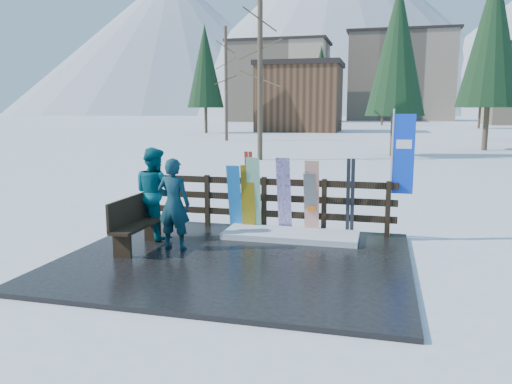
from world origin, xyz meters
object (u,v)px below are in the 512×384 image
(snowboard_3, at_px, (284,195))
(person_front, at_px, (174,204))
(snowboard_5, at_px, (312,198))
(bench, at_px, (134,222))
(snowboard_2, at_px, (248,198))
(snowboard_0, at_px, (235,198))
(snowboard_1, at_px, (254,194))
(snowboard_4, at_px, (310,204))
(rental_flag, at_px, (401,159))
(person_back, at_px, (155,193))

(snowboard_3, xyz_separation_m, person_front, (-1.74, -1.72, 0.05))
(snowboard_5, bearing_deg, bench, -148.57)
(snowboard_2, xyz_separation_m, person_front, (-0.96, -1.72, 0.14))
(snowboard_0, xyz_separation_m, snowboard_1, (0.43, 0.00, 0.09))
(snowboard_3, distance_m, snowboard_5, 0.59)
(snowboard_2, height_order, person_front, person_front)
(snowboard_4, height_order, snowboard_5, snowboard_5)
(rental_flag, bearing_deg, snowboard_5, -171.18)
(snowboard_5, relative_size, rental_flag, 0.60)
(snowboard_5, xyz_separation_m, person_front, (-2.33, -1.72, 0.07))
(snowboard_4, relative_size, person_back, 0.73)
(snowboard_4, distance_m, snowboard_5, 0.13)
(snowboard_1, bearing_deg, bench, -134.26)
(bench, height_order, snowboard_2, snowboard_2)
(snowboard_3, bearing_deg, bench, -142.94)
(bench, distance_m, snowboard_0, 2.35)
(snowboard_1, relative_size, snowboard_3, 0.97)
(snowboard_5, bearing_deg, rental_flag, 8.82)
(snowboard_1, relative_size, snowboard_5, 1.03)
(snowboard_0, height_order, person_back, person_back)
(bench, xyz_separation_m, person_back, (0.03, 0.84, 0.41))
(bench, bearing_deg, snowboard_4, 31.70)
(snowboard_0, relative_size, snowboard_5, 0.92)
(snowboard_2, height_order, snowboard_4, snowboard_2)
(snowboard_0, distance_m, person_front, 1.84)
(bench, xyz_separation_m, rental_flag, (4.80, 2.14, 1.09))
(snowboard_0, distance_m, snowboard_3, 1.09)
(snowboard_1, relative_size, snowboard_4, 1.20)
(snowboard_5, distance_m, person_back, 3.21)
(bench, bearing_deg, snowboard_0, 53.26)
(snowboard_1, distance_m, snowboard_2, 0.15)
(snowboard_4, bearing_deg, person_back, -161.00)
(bench, relative_size, person_front, 0.88)
(snowboard_3, relative_size, snowboard_5, 1.06)
(snowboard_0, xyz_separation_m, snowboard_5, (1.67, 0.00, 0.07))
(snowboard_0, relative_size, rental_flag, 0.56)
(snowboard_0, distance_m, snowboard_2, 0.30)
(snowboard_2, bearing_deg, snowboard_0, 180.00)
(bench, height_order, person_back, person_back)
(snowboard_5, height_order, rental_flag, rental_flag)
(snowboard_0, bearing_deg, snowboard_1, 0.00)
(rental_flag, xyz_separation_m, person_front, (-4.07, -1.99, -0.75))
(snowboard_3, xyz_separation_m, person_back, (-2.45, -1.04, 0.11))
(snowboard_3, relative_size, person_front, 0.97)
(rental_flag, bearing_deg, snowboard_4, -171.33)
(snowboard_0, relative_size, snowboard_1, 0.89)
(snowboard_4, bearing_deg, rental_flag, 8.67)
(snowboard_4, bearing_deg, snowboard_3, 180.00)
(snowboard_0, bearing_deg, snowboard_4, 0.00)
(rental_flag, bearing_deg, snowboard_1, -174.82)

